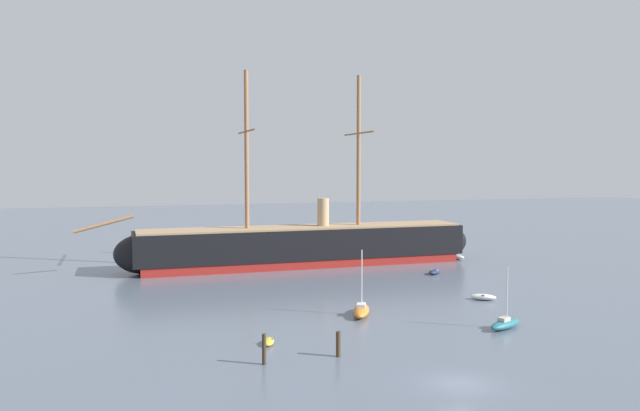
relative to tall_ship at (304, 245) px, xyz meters
name	(u,v)px	position (x,y,z in m)	size (l,w,h in m)	color
ground_plane	(460,384)	(-3.83, -51.03, -3.04)	(400.00, 400.00, 0.00)	slate
tall_ship	(304,245)	(0.00, 0.00, 0.00)	(58.80, 11.84, 28.31)	maroon
dinghy_foreground_left	(268,342)	(-14.19, -38.01, -2.79)	(1.50, 2.28, 0.50)	gold
sailboat_foreground_right	(505,324)	(7.45, -39.70, -2.56)	(4.51, 3.04, 5.69)	#236670
sailboat_near_centre	(361,310)	(-3.19, -31.12, -2.49)	(3.53, 5.16, 6.51)	orange
dinghy_mid_right	(483,297)	(12.26, -28.56, -2.70)	(2.97, 2.61, 0.66)	silver
dinghy_alongside_stern	(434,272)	(14.90, -12.39, -2.71)	(2.86, 2.71, 0.65)	#1E284C
motorboat_far_right	(454,256)	(24.48, -1.14, -2.53)	(2.75, 3.73, 1.45)	silver
motorboat_distant_centre	(255,250)	(-4.33, 14.77, -2.43)	(4.08, 4.10, 1.71)	#1E284C
mooring_piling_nearest	(264,349)	(-15.64, -42.95, -1.88)	(0.31, 0.31, 2.32)	#382B1E
mooring_piling_left_pair	(338,344)	(-9.73, -42.82, -2.04)	(0.38, 0.38, 1.99)	#423323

